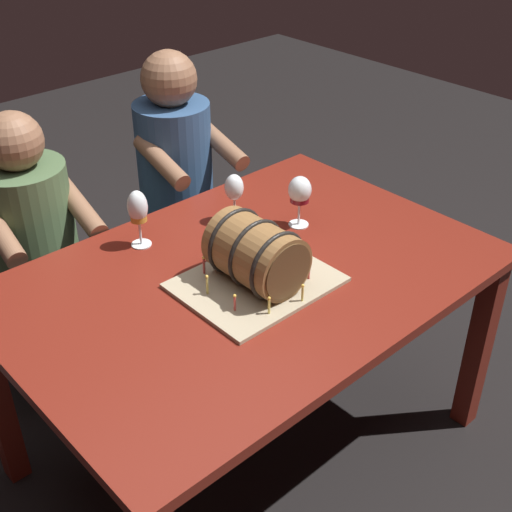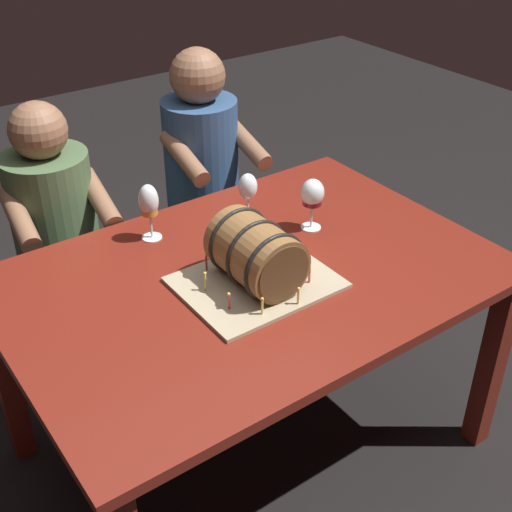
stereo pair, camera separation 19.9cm
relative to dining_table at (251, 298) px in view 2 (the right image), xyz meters
name	(u,v)px [view 2 (the right image)]	position (x,y,z in m)	size (l,w,h in m)	color
ground_plane	(252,443)	(0.00, 0.00, -0.66)	(8.00, 8.00, 0.00)	black
dining_table	(251,298)	(0.00, 0.00, 0.00)	(1.50, 1.03, 0.76)	maroon
barrel_cake	(256,257)	(-0.02, -0.06, 0.19)	(0.45, 0.36, 0.22)	tan
wine_glass_amber	(149,203)	(-0.15, 0.36, 0.23)	(0.07, 0.07, 0.20)	white
wine_glass_red	(312,195)	(0.32, 0.10, 0.22)	(0.08, 0.08, 0.18)	white
wine_glass_empty	(248,188)	(0.18, 0.27, 0.22)	(0.07, 0.07, 0.17)	white
person_seated_left	(61,257)	(-0.32, 0.81, -0.15)	(0.38, 0.48, 1.13)	#2A3A24
person_seated_right	(204,202)	(0.32, 0.81, -0.12)	(0.37, 0.47, 1.21)	#1B2D46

